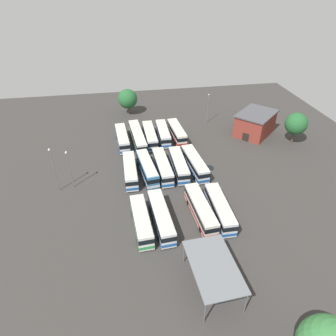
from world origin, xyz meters
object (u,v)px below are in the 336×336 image
bus_row2_slot2 (150,136)px  bus_row1_slot0 (195,163)px  depot_building (255,123)px  lamp_post_mid_lot (69,169)px  lamp_post_near_entrance (54,169)px  bus_row0_slot0 (220,208)px  bus_row1_slot2 (163,166)px  bus_row0_slot4 (141,221)px  tree_northeast (128,99)px  tree_north_edge (296,124)px  bus_row2_slot0 (177,132)px  bus_row1_slot1 (179,165)px  bus_row1_slot4 (130,170)px  bus_row1_slot3 (147,168)px  bus_row2_slot1 (163,133)px  bus_row0_slot1 (201,209)px  bus_row2_slot4 (122,138)px  bus_row0_slot3 (161,217)px  maintenance_shelter (214,266)px  lamp_post_far_corner (208,107)px

bus_row2_slot2 → bus_row1_slot0: bearing=-150.7°
bus_row1_slot0 → depot_building: size_ratio=0.89×
lamp_post_mid_lot → lamp_post_near_entrance: size_ratio=0.87×
bus_row0_slot0 → bus_row1_slot2: same height
bus_row0_slot4 → tree_northeast: bearing=-0.9°
lamp_post_mid_lot → tree_north_edge: size_ratio=1.04×
bus_row2_slot0 → bus_row1_slot2: bearing=158.0°
bus_row1_slot1 → bus_row1_slot4: size_ratio=1.01×
bus_row0_slot4 → bus_row1_slot1: size_ratio=0.97×
bus_row1_slot2 → bus_row1_slot3: size_ratio=1.00×
bus_row0_slot4 → bus_row2_slot1: bearing=-15.6°
bus_row0_slot1 → bus_row2_slot4: (29.56, 12.70, -0.00)m
bus_row0_slot3 → bus_row1_slot4: bearing=15.9°
bus_row1_slot4 → depot_building: depot_building is taller
bus_row1_slot2 → bus_row1_slot0: bearing=-89.0°
maintenance_shelter → depot_building: bearing=-30.1°
bus_row1_slot0 → bus_row2_slot0: (15.47, 0.98, -0.00)m
bus_row0_slot0 → bus_row2_slot2: (30.12, 9.03, 0.00)m
bus_row1_slot4 → lamp_post_far_corner: size_ratio=1.30×
bus_row1_slot0 → bus_row2_slot2: (14.72, 8.26, -0.00)m
bus_row2_slot0 → lamp_post_near_entrance: bearing=122.6°
bus_row1_slot4 → bus_row2_slot4: (14.96, 1.03, 0.00)m
bus_row1_slot1 → bus_row2_slot4: bearing=38.8°
bus_row0_slot3 → bus_row1_slot0: same height
bus_row1_slot3 → bus_row2_slot1: size_ratio=1.08×
bus_row1_slot3 → bus_row0_slot3: bearing=-177.4°
bus_row0_slot1 → bus_row1_slot2: bearing=17.2°
lamp_post_mid_lot → lamp_post_near_entrance: 2.89m
lamp_post_far_corner → bus_row0_slot4: bearing=149.8°
bus_row2_slot0 → bus_row0_slot0: bearing=-176.8°
bus_row1_slot1 → lamp_post_near_entrance: size_ratio=1.16×
lamp_post_mid_lot → lamp_post_near_entrance: bearing=102.1°
bus_row0_slot4 → bus_row2_slot0: size_ratio=0.98×
bus_row2_slot1 → lamp_post_mid_lot: 27.87m
bus_row2_slot1 → bus_row1_slot3: bearing=159.0°
depot_building → lamp_post_mid_lot: 49.48m
bus_row1_slot1 → lamp_post_far_corner: lamp_post_far_corner is taller
bus_row1_slot1 → bus_row1_slot2: same height
bus_row0_slot4 → tree_northeast: (49.79, -0.79, 3.11)m
depot_building → tree_northeast: tree_northeast is taller
bus_row0_slot3 → bus_row2_slot2: bearing=-3.3°
bus_row2_slot0 → lamp_post_far_corner: size_ratio=1.30×
bus_row2_slot4 → tree_northeast: (19.10, -2.70, 3.11)m
bus_row2_slot2 → tree_north_edge: size_ratio=1.46×
bus_row0_slot0 → bus_row0_slot3: (-0.30, 10.77, 0.00)m
bus_row1_slot1 → bus_row2_slot1: (15.43, 1.06, -0.00)m
bus_row0_slot4 → bus_row1_slot1: (16.07, -9.83, 0.00)m
depot_building → tree_northeast: size_ratio=1.74×
bus_row1_slot4 → bus_row2_slot4: size_ratio=0.96×
tree_northeast → maintenance_shelter: bearing=-172.8°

